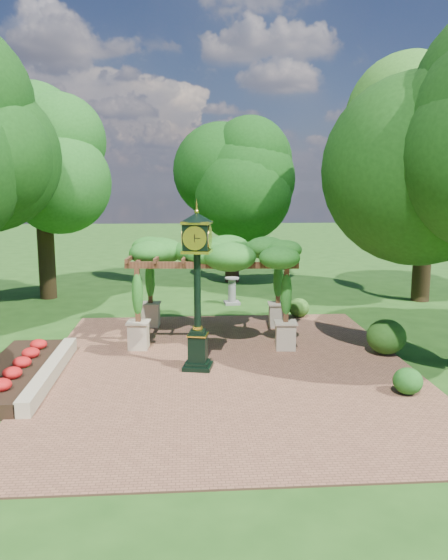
{
  "coord_description": "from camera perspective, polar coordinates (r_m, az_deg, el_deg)",
  "views": [
    {
      "loc": [
        -1.1,
        -13.14,
        4.9
      ],
      "look_at": [
        0.0,
        2.5,
        2.2
      ],
      "focal_mm": 35.0,
      "sensor_mm": 36.0,
      "label": 1
    }
  ],
  "objects": [
    {
      "name": "flower_bed",
      "position": [
        15.09,
        -21.03,
        -9.13
      ],
      "size": [
        1.5,
        5.0,
        0.36
      ],
      "primitive_type": "cube",
      "color": "red",
      "rests_on": "ground"
    },
    {
      "name": "ground",
      "position": [
        14.07,
        0.73,
        -10.61
      ],
      "size": [
        120.0,
        120.0,
        0.0
      ],
      "primitive_type": "plane",
      "color": "#1E4714",
      "rests_on": "ground"
    },
    {
      "name": "border_wall",
      "position": [
        14.85,
        -17.67,
        -9.16
      ],
      "size": [
        0.35,
        5.0,
        0.4
      ],
      "primitive_type": "cube",
      "color": "#C6B793",
      "rests_on": "ground"
    },
    {
      "name": "brick_plaza",
      "position": [
        15.0,
        0.41,
        -9.22
      ],
      "size": [
        10.0,
        12.0,
        0.04
      ],
      "primitive_type": "cube",
      "color": "brown",
      "rests_on": "ground"
    },
    {
      "name": "pedestal_clock",
      "position": [
        14.35,
        -2.82,
        0.39
      ],
      "size": [
        0.99,
        0.99,
        4.28
      ],
      "rotation": [
        0.0,
        0.0,
        -0.19
      ],
      "color": "black",
      "rests_on": "brick_plaza"
    },
    {
      "name": "shrub_back",
      "position": [
        20.73,
        7.83,
        -2.88
      ],
      "size": [
        1.04,
        1.04,
        0.71
      ],
      "primitive_type": "ellipsoid",
      "rotation": [
        0.0,
        0.0,
        0.41
      ],
      "color": "#2F5F1B",
      "rests_on": "brick_plaza"
    },
    {
      "name": "tree_west_far",
      "position": [
        25.01,
        -18.55,
        11.62
      ],
      "size": [
        3.85,
        3.85,
        8.68
      ],
      "color": "#312313",
      "rests_on": "ground"
    },
    {
      "name": "shrub_front",
      "position": [
        13.82,
        18.65,
        -9.97
      ],
      "size": [
        0.8,
        0.8,
        0.63
      ],
      "primitive_type": "ellipsoid",
      "rotation": [
        0.0,
        0.0,
        -0.15
      ],
      "color": "#1C5618",
      "rests_on": "brick_plaza"
    },
    {
      "name": "pergola",
      "position": [
        17.44,
        -1.17,
        2.41
      ],
      "size": [
        5.39,
        3.63,
        3.24
      ],
      "rotation": [
        0.0,
        0.0,
        -0.08
      ],
      "color": "#BEAD8D",
      "rests_on": "brick_plaza"
    },
    {
      "name": "sundial",
      "position": [
        22.89,
        0.83,
        -1.31
      ],
      "size": [
        0.68,
        0.68,
        1.14
      ],
      "rotation": [
        0.0,
        0.0,
        0.09
      ],
      "color": "gray",
      "rests_on": "ground"
    },
    {
      "name": "tree_east_far",
      "position": [
        24.76,
        20.68,
        13.28
      ],
      "size": [
        5.21,
        5.21,
        9.72
      ],
      "color": "#312213",
      "rests_on": "ground"
    },
    {
      "name": "tree_north",
      "position": [
        27.93,
        0.88,
        10.58
      ],
      "size": [
        4.68,
        4.68,
        7.71
      ],
      "color": "black",
      "rests_on": "ground"
    },
    {
      "name": "shrub_mid",
      "position": [
        16.74,
        16.6,
        -5.7
      ],
      "size": [
        1.42,
        1.42,
        1.03
      ],
      "primitive_type": "ellipsoid",
      "rotation": [
        0.0,
        0.0,
        0.3
      ],
      "color": "#214B15",
      "rests_on": "brick_plaza"
    }
  ]
}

